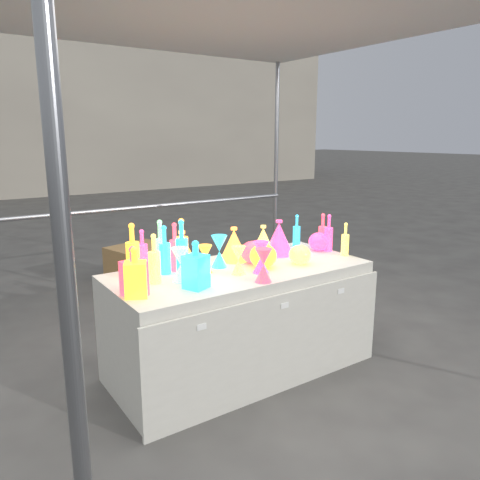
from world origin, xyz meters
TOP-DOWN VIEW (x-y plane):
  - ground at (0.00, 0.00)m, footprint 80.00×80.00m
  - canopy_tent at (0.00, 0.01)m, footprint 3.15×3.15m
  - display_table at (0.00, -0.01)m, footprint 1.84×0.83m
  - background_building at (4.00, 14.00)m, footprint 14.00×6.00m
  - cardboard_box_closed at (0.15, 2.28)m, footprint 0.70×0.58m
  - cardboard_box_flat at (0.06, 2.13)m, footprint 0.72×0.52m
  - bottle_0 at (-0.66, 0.28)m, footprint 0.10×0.10m
  - bottle_1 at (-0.48, 0.17)m, footprint 0.10×0.10m
  - bottle_2 at (-0.39, 0.20)m, footprint 0.09×0.09m
  - bottle_3 at (-0.56, 0.35)m, footprint 0.07×0.07m
  - bottle_4 at (-0.62, 0.02)m, footprint 0.09×0.09m
  - bottle_5 at (-0.49, 0.21)m, footprint 0.09×0.09m
  - bottle_6 at (-0.32, 0.23)m, footprint 0.10×0.10m
  - bottle_7 at (-0.36, 0.16)m, footprint 0.10×0.10m
  - decanter_0 at (-0.81, -0.15)m, footprint 0.16×0.16m
  - decanter_1 at (-0.81, -0.12)m, footprint 0.14×0.14m
  - decanter_2 at (-0.46, -0.21)m, footprint 0.16×0.16m
  - hourglass_0 at (-0.05, -0.34)m, footprint 0.13×0.13m
  - hourglass_1 at (0.06, -0.16)m, footprint 0.11×0.11m
  - hourglass_2 at (-0.09, -0.11)m, footprint 0.12×0.12m
  - hourglass_3 at (-0.47, -0.03)m, footprint 0.14×0.14m
  - hourglass_4 at (-0.25, 0.05)m, footprint 0.12×0.12m
  - hourglass_5 at (-0.10, 0.11)m, footprint 0.13×0.13m
  - globe_0 at (0.14, -0.08)m, footprint 0.21×0.21m
  - globe_1 at (0.41, -0.16)m, footprint 0.17×0.17m
  - globe_2 at (0.16, 0.07)m, footprint 0.19×0.19m
  - globe_3 at (0.81, 0.07)m, footprint 0.17×0.17m
  - lampshade_0 at (-0.30, 0.28)m, footprint 0.27×0.27m
  - lampshade_1 at (0.08, 0.20)m, footprint 0.23×0.23m
  - lampshade_2 at (0.46, 0.15)m, footprint 0.28×0.28m
  - lampshade_3 at (0.36, 0.21)m, footprint 0.25×0.25m
  - bottle_8 at (0.73, 0.26)m, footprint 0.08×0.08m
  - bottle_9 at (0.86, 0.09)m, footprint 0.07×0.07m
  - bottle_10 at (0.86, 0.02)m, footprint 0.07×0.07m
  - bottle_11 at (0.86, -0.16)m, footprint 0.07×0.07m

SIDE VIEW (x-z plane):
  - ground at x=0.00m, z-range 0.00..0.00m
  - cardboard_box_flat at x=0.06m, z-range 0.00..0.06m
  - cardboard_box_closed at x=0.15m, z-range 0.00..0.44m
  - display_table at x=0.00m, z-range 0.00..0.75m
  - globe_1 at x=0.41m, z-range 0.75..0.88m
  - globe_3 at x=0.81m, z-range 0.75..0.88m
  - globe_2 at x=0.16m, z-range 0.75..0.89m
  - globe_0 at x=0.14m, z-range 0.75..0.90m
  - hourglass_4 at x=-0.25m, z-range 0.75..0.94m
  - hourglass_2 at x=-0.09m, z-range 0.75..0.94m
  - hourglass_1 at x=0.06m, z-range 0.75..0.96m
  - hourglass_0 at x=-0.05m, z-range 0.75..0.96m
  - hourglass_3 at x=-0.47m, z-range 0.75..0.97m
  - hourglass_5 at x=-0.10m, z-range 0.75..0.98m
  - lampshade_3 at x=0.36m, z-range 0.75..0.98m
  - lampshade_1 at x=0.08m, z-range 0.75..1.00m
  - lampshade_0 at x=-0.30m, z-range 0.75..1.00m
  - bottle_11 at x=0.86m, z-range 0.75..1.01m
  - lampshade_2 at x=0.46m, z-range 0.75..1.02m
  - bottle_8 at x=0.73m, z-range 0.75..1.02m
  - bottle_3 at x=-0.56m, z-range 0.75..1.03m
  - decanter_1 at x=-0.81m, z-range 0.75..1.04m
  - decanter_0 at x=-0.81m, z-range 0.75..1.04m
  - bottle_9 at x=0.86m, z-range 0.75..1.04m
  - decanter_2 at x=-0.46m, z-range 0.75..1.04m
  - bottle_10 at x=0.86m, z-range 0.75..1.05m
  - bottle_4 at x=-0.62m, z-range 0.75..1.06m
  - bottle_1 at x=-0.48m, z-range 0.75..1.08m
  - bottle_2 at x=-0.39m, z-range 0.75..1.08m
  - bottle_0 at x=-0.66m, z-range 0.75..1.09m
  - bottle_6 at x=-0.32m, z-range 0.75..1.10m
  - bottle_7 at x=-0.36m, z-range 0.75..1.10m
  - bottle_5 at x=-0.49m, z-range 0.75..1.11m
  - canopy_tent at x=0.00m, z-range 1.15..3.61m
  - background_building at x=4.00m, z-range 0.00..6.00m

